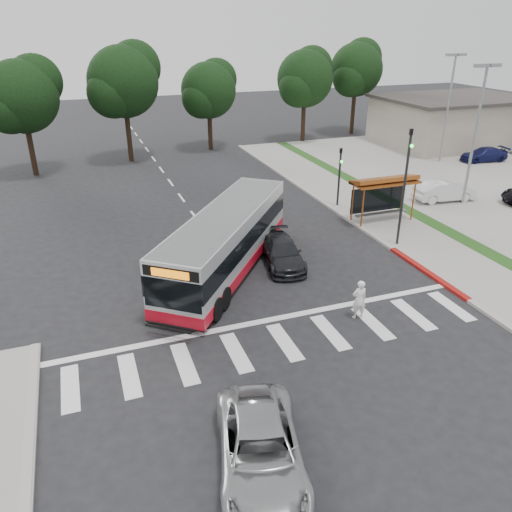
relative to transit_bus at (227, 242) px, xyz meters
name	(u,v)px	position (x,y,z in m)	size (l,w,h in m)	color
ground	(244,285)	(0.28, -1.81, -1.54)	(140.00, 140.00, 0.00)	black
sidewalk_east	(359,206)	(11.28, 6.19, -1.48)	(4.00, 40.00, 0.12)	gray
curb_east	(333,209)	(9.28, 6.19, -1.46)	(0.30, 40.00, 0.15)	#9E9991
curb_east_red	(427,272)	(9.28, -3.81, -1.46)	(0.32, 6.00, 0.15)	maroon
parking_lot	(478,181)	(23.28, 8.19, -1.49)	(18.00, 36.00, 0.10)	gray
commercial_building	(453,122)	(30.28, 20.19, 0.66)	(14.00, 10.00, 4.40)	#AA9E8F
building_roof_cap	(457,98)	(30.28, 20.19, 3.01)	(14.60, 10.60, 0.30)	#383330
crosswalk_ladder	(285,342)	(0.28, -6.81, -1.53)	(18.00, 2.60, 0.01)	silver
bus_shelter	(384,185)	(11.08, 3.29, 0.81)	(4.20, 1.60, 2.86)	#904618
traffic_signal_ne_tall	(405,179)	(9.88, -0.32, 2.34)	(0.18, 0.37, 6.50)	black
traffic_signal_ne_short	(340,171)	(9.88, 6.68, 0.94)	(0.18, 0.37, 4.00)	black
lot_light_front	(478,117)	(18.28, 4.19, 4.37)	(1.90, 0.35, 9.01)	gray
lot_light_mid	(450,94)	(24.28, 14.19, 4.37)	(1.90, 0.35, 9.01)	gray
tree_ne_a	(305,78)	(16.36, 26.25, 4.85)	(6.16, 5.74, 9.30)	black
tree_ne_b	(357,69)	(23.36, 28.25, 5.38)	(6.16, 5.74, 10.02)	black
tree_north_a	(124,80)	(-1.64, 24.26, 5.38)	(6.60, 6.15, 10.17)	black
tree_north_b	(209,89)	(6.35, 26.25, 4.12)	(5.72, 5.33, 8.43)	black
tree_north_c	(22,95)	(-9.64, 22.25, 4.75)	(6.16, 5.74, 9.30)	black
transit_bus	(227,242)	(0.00, 0.00, 0.00)	(2.58, 11.91, 3.08)	#BABCBF
pedestrian	(359,300)	(3.89, -6.21, -0.65)	(0.64, 0.42, 1.77)	white
dark_sedan	(282,252)	(2.88, -0.27, -0.89)	(1.83, 4.50, 1.31)	black
silver_suv_south	(261,450)	(-2.76, -12.25, -0.84)	(2.33, 5.05, 1.40)	#96999B
parked_car_1	(444,191)	(17.31, 5.03, -0.73)	(1.49, 4.28, 1.41)	silver
parked_car_3	(484,154)	(27.92, 12.84, -0.83)	(1.71, 4.20, 1.22)	#161A4F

